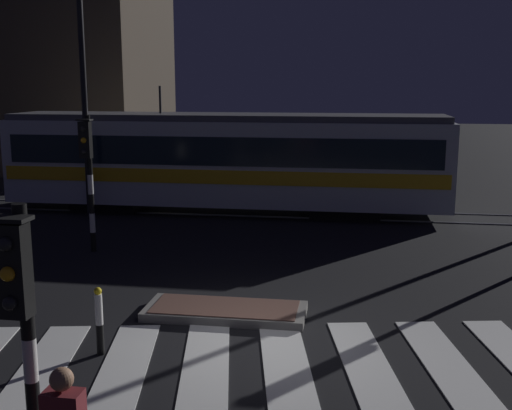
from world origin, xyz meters
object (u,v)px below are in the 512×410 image
Objects in this scene: tram at (225,160)px; bollard_island_edge at (99,321)px; traffic_light_kerb_mid_left at (22,315)px; street_lamp_trackside_left at (79,57)px; traffic_light_corner_far_left at (88,163)px.

bollard_island_edge is (0.31, -11.42, -1.19)m from tram.
traffic_light_kerb_mid_left is 2.82× the size of bollard_island_edge.
bollard_island_edge is at bearing -65.29° from street_lamp_trackside_left.
traffic_light_corner_far_left is 4.82m from street_lamp_trackside_left.
traffic_light_kerb_mid_left is at bearing -85.80° from tram.
tram is at bearing 26.19° from street_lamp_trackside_left.
traffic_light_corner_far_left is 6.63m from bollard_island_edge.
bollard_island_edge is (4.34, -9.44, -4.44)m from street_lamp_trackside_left.
traffic_light_kerb_mid_left is 3.98m from bollard_island_edge.
street_lamp_trackside_left is at bearing 115.33° from traffic_light_corner_far_left.
traffic_light_kerb_mid_left is at bearing -70.01° from traffic_light_corner_far_left.
street_lamp_trackside_left is at bearing 111.51° from traffic_light_kerb_mid_left.
street_lamp_trackside_left is at bearing 114.71° from bollard_island_edge.
street_lamp_trackside_left reaches higher than traffic_light_kerb_mid_left.
traffic_light_kerb_mid_left reaches higher than bollard_island_edge.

